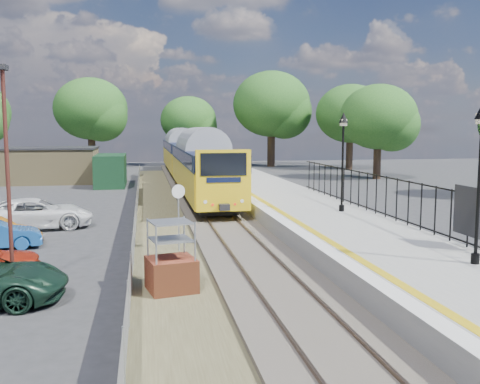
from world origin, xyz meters
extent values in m
plane|color=#2D2D30|center=(0.00, 0.00, 0.00)|extent=(120.00, 120.00, 0.00)
cube|color=#473F38|center=(0.00, 10.00, 0.10)|extent=(3.40, 80.00, 0.20)
cube|color=#4C472D|center=(-2.90, 8.00, 0.03)|extent=(2.60, 70.00, 0.06)
cube|color=brown|center=(-0.72, 10.00, 0.22)|extent=(0.07, 80.00, 0.14)
cube|color=brown|center=(0.72, 10.00, 0.22)|extent=(0.07, 80.00, 0.14)
cube|color=gray|center=(4.20, 8.00, 0.45)|extent=(5.00, 70.00, 0.90)
cube|color=silver|center=(1.95, 8.00, 0.91)|extent=(0.50, 70.00, 0.01)
cube|color=yellow|center=(2.45, 8.00, 0.91)|extent=(0.30, 70.00, 0.01)
cylinder|color=black|center=(5.50, -4.00, 1.05)|extent=(0.24, 0.24, 0.30)
cylinder|color=black|center=(5.50, -4.00, 2.90)|extent=(0.10, 0.10, 3.70)
cylinder|color=black|center=(5.30, 6.00, 1.05)|extent=(0.24, 0.24, 0.30)
cylinder|color=black|center=(5.30, 6.00, 2.90)|extent=(0.10, 0.10, 3.70)
cube|color=black|center=(5.30, 6.00, 4.85)|extent=(0.08, 0.08, 0.30)
cube|color=beige|center=(5.30, 6.00, 5.02)|extent=(0.26, 0.26, 0.30)
cone|color=black|center=(5.30, 6.00, 5.25)|extent=(0.44, 0.44, 0.50)
cube|color=black|center=(6.55, 2.50, 2.65)|extent=(0.05, 26.00, 0.05)
cube|color=black|center=(6.50, -2.00, 2.10)|extent=(0.08, 1.40, 1.60)
cube|color=#907E51|center=(-12.00, 32.00, 1.50)|extent=(8.00, 6.00, 3.00)
cube|color=black|center=(-12.00, 32.00, 3.05)|extent=(8.20, 6.20, 0.15)
cube|color=#143721|center=(-6.50, 28.00, 1.30)|extent=(2.40, 6.00, 2.60)
cylinder|color=#332319|center=(-10.00, 50.00, 1.92)|extent=(0.88, 0.88, 3.85)
ellipsoid|color=#1D501A|center=(-10.00, 50.00, 7.15)|extent=(8.80, 8.80, 7.48)
cylinder|color=#332319|center=(2.00, 52.00, 1.57)|extent=(0.72, 0.72, 3.15)
ellipsoid|color=#1D501A|center=(2.00, 52.00, 5.85)|extent=(7.20, 7.20, 6.12)
cylinder|color=#332319|center=(12.00, 48.00, 2.10)|extent=(0.96, 0.96, 4.20)
ellipsoid|color=#1D501A|center=(12.00, 48.00, 7.80)|extent=(9.60, 9.60, 8.16)
cylinder|color=#332319|center=(20.00, 42.00, 1.75)|extent=(0.80, 0.80, 3.50)
ellipsoid|color=#1D501A|center=(20.00, 42.00, 6.50)|extent=(8.00, 8.00, 6.80)
cylinder|color=#332319|center=(18.00, 30.00, 1.57)|extent=(0.72, 0.72, 3.15)
ellipsoid|color=#1D501A|center=(18.00, 30.00, 5.85)|extent=(7.20, 7.20, 6.12)
cube|color=yellow|center=(0.00, 18.05, 1.69)|extent=(2.80, 20.00, 1.90)
cube|color=black|center=(0.00, 18.05, 2.99)|extent=(2.82, 20.00, 0.90)
cube|color=black|center=(0.00, 18.05, 2.99)|extent=(2.82, 18.00, 0.70)
cube|color=black|center=(0.00, 18.05, 0.51)|extent=(2.00, 18.00, 0.45)
cube|color=yellow|center=(0.00, 38.65, 1.69)|extent=(2.80, 20.00, 1.90)
cube|color=black|center=(0.00, 38.65, 2.99)|extent=(2.82, 20.00, 0.90)
cube|color=black|center=(0.00, 38.65, 2.99)|extent=(2.82, 18.00, 0.70)
cube|color=black|center=(0.00, 38.65, 0.51)|extent=(2.00, 18.00, 0.45)
cube|color=black|center=(0.00, 7.84, 3.04)|extent=(2.24, 0.04, 1.10)
cube|color=#964626|center=(-3.05, -2.26, 0.51)|extent=(1.55, 1.55, 1.01)
cylinder|color=#999EA3|center=(-2.50, 2.84, 1.18)|extent=(0.06, 0.06, 2.37)
cylinder|color=silver|center=(-2.50, 2.79, 2.37)|extent=(0.52, 0.18, 0.53)
cylinder|color=#4B2019|center=(-7.68, -1.05, 3.21)|extent=(0.12, 0.12, 6.43)
cube|color=black|center=(-7.68, -1.05, 6.47)|extent=(0.25, 0.50, 0.15)
imported|color=white|center=(-8.89, 8.89, 0.73)|extent=(5.55, 3.16, 1.46)
camera|label=1|loc=(-3.76, -17.50, 4.74)|focal=40.00mm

